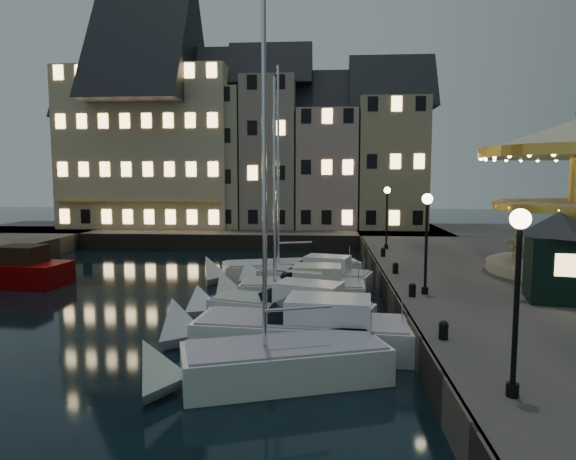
# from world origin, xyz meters

# --- Properties ---
(ground) EXTENTS (160.00, 160.00, 0.00)m
(ground) POSITION_xyz_m (0.00, 0.00, 0.00)
(ground) COLOR black
(ground) RESTS_ON ground
(quay_east) EXTENTS (16.00, 56.00, 1.30)m
(quay_east) POSITION_xyz_m (14.00, 6.00, 0.65)
(quay_east) COLOR #474442
(quay_east) RESTS_ON ground
(quay_north) EXTENTS (44.00, 12.00, 1.30)m
(quay_north) POSITION_xyz_m (-8.00, 28.00, 0.65)
(quay_north) COLOR #474442
(quay_north) RESTS_ON ground
(quaywall_e) EXTENTS (0.15, 44.00, 1.30)m
(quaywall_e) POSITION_xyz_m (6.00, 6.00, 0.65)
(quaywall_e) COLOR #47423A
(quaywall_e) RESTS_ON ground
(quaywall_n) EXTENTS (48.00, 0.15, 1.30)m
(quaywall_n) POSITION_xyz_m (-6.00, 22.00, 0.65)
(quaywall_n) COLOR #47423A
(quaywall_n) RESTS_ON ground
(streetlamp_a) EXTENTS (0.44, 0.44, 4.17)m
(streetlamp_a) POSITION_xyz_m (7.20, -9.00, 4.02)
(streetlamp_a) COLOR black
(streetlamp_a) RESTS_ON quay_east
(streetlamp_b) EXTENTS (0.44, 0.44, 4.17)m
(streetlamp_b) POSITION_xyz_m (7.20, 1.00, 4.02)
(streetlamp_b) COLOR black
(streetlamp_b) RESTS_ON quay_east
(streetlamp_c) EXTENTS (0.44, 0.44, 4.17)m
(streetlamp_c) POSITION_xyz_m (7.20, 14.50, 4.02)
(streetlamp_c) COLOR black
(streetlamp_c) RESTS_ON quay_east
(bollard_a) EXTENTS (0.30, 0.30, 0.57)m
(bollard_a) POSITION_xyz_m (6.60, -5.00, 1.60)
(bollard_a) COLOR black
(bollard_a) RESTS_ON quay_east
(bollard_b) EXTENTS (0.30, 0.30, 0.57)m
(bollard_b) POSITION_xyz_m (6.60, 0.50, 1.60)
(bollard_b) COLOR black
(bollard_b) RESTS_ON quay_east
(bollard_c) EXTENTS (0.30, 0.30, 0.57)m
(bollard_c) POSITION_xyz_m (6.60, 5.50, 1.60)
(bollard_c) COLOR black
(bollard_c) RESTS_ON quay_east
(bollard_d) EXTENTS (0.30, 0.30, 0.57)m
(bollard_d) POSITION_xyz_m (6.60, 11.00, 1.60)
(bollard_d) COLOR black
(bollard_d) RESTS_ON quay_east
(townhouse_na) EXTENTS (5.50, 8.00, 12.80)m
(townhouse_na) POSITION_xyz_m (-19.50, 30.00, 7.78)
(townhouse_na) COLOR gray
(townhouse_na) RESTS_ON quay_north
(townhouse_nb) EXTENTS (6.16, 8.00, 13.80)m
(townhouse_nb) POSITION_xyz_m (-14.05, 30.00, 8.28)
(townhouse_nb) COLOR slate
(townhouse_nb) RESTS_ON quay_north
(townhouse_nc) EXTENTS (6.82, 8.00, 14.80)m
(townhouse_nc) POSITION_xyz_m (-8.00, 30.00, 8.78)
(townhouse_nc) COLOR tan
(townhouse_nc) RESTS_ON quay_north
(townhouse_nd) EXTENTS (5.50, 8.00, 15.80)m
(townhouse_nd) POSITION_xyz_m (-2.25, 30.00, 9.28)
(townhouse_nd) COLOR gray
(townhouse_nd) RESTS_ON quay_north
(townhouse_ne) EXTENTS (6.16, 8.00, 12.80)m
(townhouse_ne) POSITION_xyz_m (3.20, 30.00, 7.78)
(townhouse_ne) COLOR tan
(townhouse_ne) RESTS_ON quay_north
(townhouse_nf) EXTENTS (6.82, 8.00, 13.80)m
(townhouse_nf) POSITION_xyz_m (9.25, 30.00, 8.28)
(townhouse_nf) COLOR tan
(townhouse_nf) RESTS_ON quay_north
(hotel_corner) EXTENTS (17.60, 9.00, 16.80)m
(hotel_corner) POSITION_xyz_m (-14.00, 30.00, 9.78)
(hotel_corner) COLOR beige
(hotel_corner) RESTS_ON quay_north
(motorboat_a) EXTENTS (7.21, 4.31, 12.00)m
(motorboat_a) POSITION_xyz_m (1.32, -5.55, 0.54)
(motorboat_a) COLOR silver
(motorboat_a) RESTS_ON ground
(motorboat_b) EXTENTS (8.74, 3.28, 2.15)m
(motorboat_b) POSITION_xyz_m (1.88, -2.54, 0.64)
(motorboat_b) COLOR silver
(motorboat_b) RESTS_ON ground
(motorboat_c) EXTENTS (7.70, 4.18, 10.32)m
(motorboat_c) POSITION_xyz_m (1.25, 0.22, 0.67)
(motorboat_c) COLOR silver
(motorboat_c) RESTS_ON ground
(motorboat_d) EXTENTS (6.98, 2.43, 2.15)m
(motorboat_d) POSITION_xyz_m (1.56, 3.90, 0.64)
(motorboat_d) COLOR beige
(motorboat_d) RESTS_ON ground
(motorboat_e) EXTENTS (7.06, 3.71, 2.15)m
(motorboat_e) POSITION_xyz_m (2.10, 7.11, 0.64)
(motorboat_e) COLOR silver
(motorboat_e) RESTS_ON ground
(motorboat_f) EXTENTS (9.07, 4.71, 12.11)m
(motorboat_f) POSITION_xyz_m (0.53, 9.68, 0.53)
(motorboat_f) COLOR silver
(motorboat_f) RESTS_ON ground
(red_fishing_boat) EXTENTS (8.09, 3.50, 6.05)m
(red_fishing_boat) POSITION_xyz_m (-15.36, 7.43, 0.70)
(red_fishing_boat) COLOR #6C0102
(red_fishing_boat) RESTS_ON ground
(ticket_kiosk) EXTENTS (3.40, 3.40, 3.98)m
(ticket_kiosk) POSITION_xyz_m (12.09, 0.20, 3.67)
(ticket_kiosk) COLOR black
(ticket_kiosk) RESTS_ON quay_east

